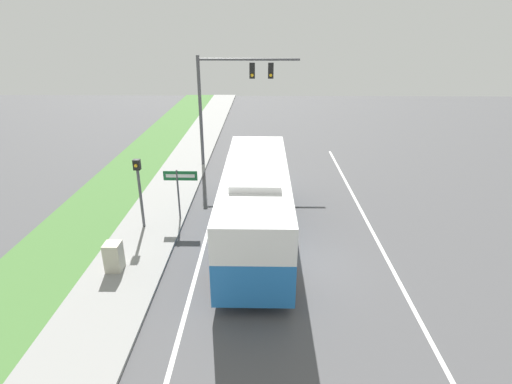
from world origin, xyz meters
name	(u,v)px	position (x,y,z in m)	size (l,w,h in m)	color
ground_plane	(295,267)	(0.00, 0.00, 0.00)	(80.00, 80.00, 0.00)	#4C4C4F
sidewalk	(129,264)	(-6.20, 0.00, 0.06)	(2.80, 80.00, 0.12)	gray
grass_verge	(44,263)	(-9.40, 0.00, 0.05)	(3.60, 80.00, 0.10)	#477538
lane_divider_near	(198,266)	(-3.60, 0.00, 0.00)	(0.14, 30.00, 0.01)	silver
lane_divider_far	(392,268)	(3.60, 0.00, 0.00)	(0.14, 30.00, 0.01)	silver
bus	(256,199)	(-1.48, 2.15, 1.84)	(2.72, 10.11, 3.34)	#236BB7
signal_gantry	(229,89)	(-3.28, 11.69, 4.81)	(6.06, 0.41, 6.78)	#4C4C51
pedestrian_signal	(139,183)	(-6.44, 2.95, 2.17)	(0.28, 0.34, 3.21)	#4C4C51
street_sign	(180,184)	(-4.92, 3.79, 1.78)	(1.51, 0.08, 2.46)	#4C4C51
utility_cabinet	(114,257)	(-6.54, -0.46, 0.66)	(0.57, 0.58, 1.07)	#B7B29E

